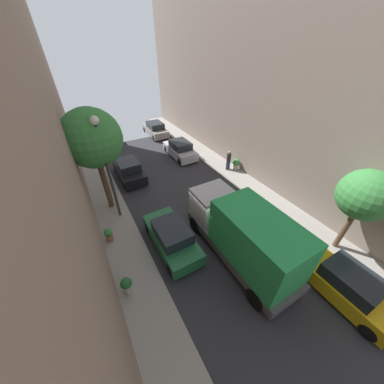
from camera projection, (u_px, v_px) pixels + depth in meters
The scene contains 18 objects.
ground at pixel (213, 228), 12.60m from camera, with size 32.00×32.00×0.00m, color #2D2D33.
sidewalk_left at pixel (132, 263), 10.56m from camera, with size 2.00×44.00×0.15m, color gray.
sidewalk_right at pixel (272, 202), 14.55m from camera, with size 2.00×44.00×0.15m, color gray.
building_right at pixel (370, 32), 10.51m from camera, with size 6.00×44.00×19.15m, color gray.
parked_car_left_1 at pixel (172, 237), 11.10m from camera, with size 1.78×4.20×1.57m.
parked_car_left_2 at pixel (129, 170), 16.85m from camera, with size 1.78×4.20×1.57m.
parked_car_left_3 at pixel (106, 135), 23.09m from camera, with size 1.78×4.20×1.57m.
parked_car_right_1 at pixel (345, 284), 8.97m from camera, with size 1.78×4.20×1.57m.
parked_car_right_2 at pixel (180, 150), 19.98m from camera, with size 1.78×4.20×1.57m.
parked_car_right_3 at pixel (155, 129), 24.51m from camera, with size 1.78×4.20×1.57m.
delivery_truck at pixel (243, 234), 9.86m from camera, with size 2.26×6.60×3.38m.
pedestrian at pixel (229, 160), 17.54m from camera, with size 0.40×0.36×1.72m.
street_tree_0 at pixel (92, 139), 11.29m from camera, with size 3.28×3.28×6.41m.
street_tree_1 at pixel (366, 196), 9.33m from camera, with size 2.39×2.39×4.66m.
potted_plant_1 at pixel (109, 234), 11.41m from camera, with size 0.44×0.44×0.83m.
potted_plant_3 at pixel (236, 164), 17.79m from camera, with size 0.60×0.60×0.94m.
potted_plant_5 at pixel (127, 285), 8.99m from camera, with size 0.50×0.50×0.89m.
lamp_post at pixel (105, 158), 10.97m from camera, with size 0.44×0.44×6.25m.
Camera 1 is at (-5.47, -7.05, 9.24)m, focal length 19.36 mm.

